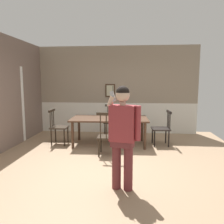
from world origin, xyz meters
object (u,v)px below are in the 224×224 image
at_px(chair_opposite_corner, 162,128).
at_px(person_figure, 123,132).
at_px(chair_near_window, 58,127).
at_px(dining_table, 109,121).
at_px(chair_by_doorway, 111,121).
at_px(chair_at_table_head, 107,135).

xyz_separation_m(chair_opposite_corner, person_figure, (-0.92, -2.58, 0.46)).
bearing_deg(chair_opposite_corner, chair_near_window, 88.93).
bearing_deg(dining_table, chair_by_doorway, 92.43).
relative_size(chair_at_table_head, person_figure, 0.62).
relative_size(chair_by_doorway, person_figure, 0.60).
height_order(dining_table, person_figure, person_figure).
distance_m(chair_at_table_head, person_figure, 1.73).
relative_size(chair_at_table_head, chair_opposite_corner, 1.10).
height_order(dining_table, chair_opposite_corner, chair_opposite_corner).
bearing_deg(chair_by_doorway, person_figure, 99.49).
relative_size(dining_table, chair_near_window, 2.19).
xyz_separation_m(chair_near_window, person_figure, (1.87, -2.46, 0.45)).
bearing_deg(chair_by_doorway, chair_at_table_head, 93.49).
bearing_deg(chair_near_window, dining_table, 91.24).
relative_size(chair_near_window, chair_opposite_corner, 1.02).
distance_m(dining_table, chair_at_table_head, 0.93).
bearing_deg(dining_table, person_figure, -79.41).
xyz_separation_m(chair_at_table_head, chair_opposite_corner, (1.36, 0.97, -0.01)).
bearing_deg(chair_at_table_head, chair_opposite_corner, 35.33).
height_order(chair_by_doorway, person_figure, person_figure).
height_order(chair_by_doorway, chair_at_table_head, chair_at_table_head).
xyz_separation_m(chair_at_table_head, person_figure, (0.43, -1.61, 0.45)).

